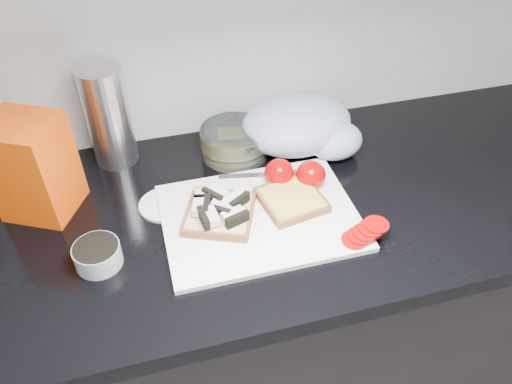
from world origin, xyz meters
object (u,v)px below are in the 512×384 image
cutting_board (260,217)px  bread_bag (33,167)px  glass_bowl (234,142)px  steel_canister (108,117)px

cutting_board → bread_bag: (-0.43, 0.16, 0.10)m
glass_bowl → bread_bag: bearing=-169.5°
steel_canister → cutting_board: bearing=-46.8°
cutting_board → steel_canister: steel_canister is taller
glass_bowl → steel_canister: bearing=169.4°
cutting_board → steel_canister: bearing=133.2°
cutting_board → glass_bowl: glass_bowl is taller
glass_bowl → bread_bag: (-0.43, -0.08, 0.07)m
bread_bag → steel_canister: size_ratio=0.89×
cutting_board → bread_bag: 0.47m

